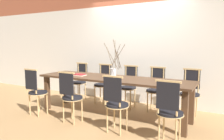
{
  "coord_description": "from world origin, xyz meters",
  "views": [
    {
      "loc": [
        2.08,
        -3.69,
        1.44
      ],
      "look_at": [
        0.0,
        0.0,
        0.93
      ],
      "focal_mm": 35.0,
      "sensor_mm": 36.0,
      "label": 1
    }
  ],
  "objects_px": {
    "chair_near_center": "(116,102)",
    "chair_far_center": "(129,85)",
    "dining_table": "(112,82)",
    "vase_centerpiece": "(113,72)",
    "book_stack": "(79,75)"
  },
  "relations": [
    {
      "from": "dining_table",
      "to": "vase_centerpiece",
      "type": "distance_m",
      "value": 0.24
    },
    {
      "from": "vase_centerpiece",
      "to": "chair_far_center",
      "type": "bearing_deg",
      "value": 92.37
    },
    {
      "from": "chair_near_center",
      "to": "book_stack",
      "type": "distance_m",
      "value": 1.37
    },
    {
      "from": "vase_centerpiece",
      "to": "book_stack",
      "type": "relative_size",
      "value": 2.85
    },
    {
      "from": "chair_far_center",
      "to": "book_stack",
      "type": "height_order",
      "value": "chair_far_center"
    },
    {
      "from": "chair_near_center",
      "to": "vase_centerpiece",
      "type": "distance_m",
      "value": 0.84
    },
    {
      "from": "dining_table",
      "to": "vase_centerpiece",
      "type": "xyz_separation_m",
      "value": [
        0.07,
        -0.08,
        0.22
      ]
    },
    {
      "from": "vase_centerpiece",
      "to": "chair_near_center",
      "type": "bearing_deg",
      "value": -57.56
    },
    {
      "from": "chair_near_center",
      "to": "chair_far_center",
      "type": "height_order",
      "value": "same"
    },
    {
      "from": "dining_table",
      "to": "chair_near_center",
      "type": "height_order",
      "value": "chair_near_center"
    },
    {
      "from": "vase_centerpiece",
      "to": "book_stack",
      "type": "bearing_deg",
      "value": -178.06
    },
    {
      "from": "dining_table",
      "to": "chair_far_center",
      "type": "relative_size",
      "value": 3.29
    },
    {
      "from": "chair_far_center",
      "to": "vase_centerpiece",
      "type": "bearing_deg",
      "value": 92.37
    },
    {
      "from": "dining_table",
      "to": "book_stack",
      "type": "distance_m",
      "value": 0.74
    },
    {
      "from": "dining_table",
      "to": "vase_centerpiece",
      "type": "bearing_deg",
      "value": -48.6
    }
  ]
}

